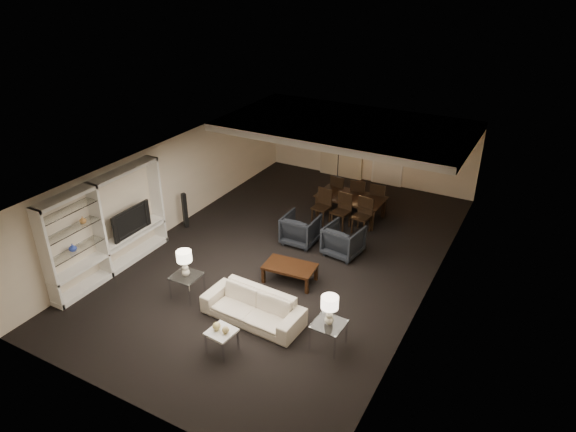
# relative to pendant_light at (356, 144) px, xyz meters

# --- Properties ---
(floor) EXTENTS (11.00, 11.00, 0.00)m
(floor) POSITION_rel_pendant_light_xyz_m (-0.30, -3.50, -1.92)
(floor) COLOR black
(floor) RESTS_ON ground
(ceiling) EXTENTS (7.00, 11.00, 0.02)m
(ceiling) POSITION_rel_pendant_light_xyz_m (-0.30, -3.50, 0.58)
(ceiling) COLOR silver
(ceiling) RESTS_ON ground
(wall_back) EXTENTS (7.00, 0.02, 2.50)m
(wall_back) POSITION_rel_pendant_light_xyz_m (-0.30, 2.00, -0.67)
(wall_back) COLOR beige
(wall_back) RESTS_ON ground
(wall_front) EXTENTS (7.00, 0.02, 2.50)m
(wall_front) POSITION_rel_pendant_light_xyz_m (-0.30, -9.00, -0.67)
(wall_front) COLOR beige
(wall_front) RESTS_ON ground
(wall_left) EXTENTS (0.02, 11.00, 2.50)m
(wall_left) POSITION_rel_pendant_light_xyz_m (-3.80, -3.50, -0.67)
(wall_left) COLOR beige
(wall_left) RESTS_ON ground
(wall_right) EXTENTS (0.02, 11.00, 2.50)m
(wall_right) POSITION_rel_pendant_light_xyz_m (3.20, -3.50, -0.67)
(wall_right) COLOR beige
(wall_right) RESTS_ON ground
(ceiling_soffit) EXTENTS (7.00, 4.00, 0.20)m
(ceiling_soffit) POSITION_rel_pendant_light_xyz_m (-0.30, 0.00, 0.48)
(ceiling_soffit) COLOR silver
(ceiling_soffit) RESTS_ON ceiling
(curtains) EXTENTS (1.50, 0.12, 2.40)m
(curtains) POSITION_rel_pendant_light_xyz_m (-1.20, 1.92, -0.72)
(curtains) COLOR beige
(curtains) RESTS_ON wall_back
(door) EXTENTS (0.90, 0.05, 2.10)m
(door) POSITION_rel_pendant_light_xyz_m (0.40, 1.97, -0.87)
(door) COLOR silver
(door) RESTS_ON wall_back
(painting) EXTENTS (0.95, 0.04, 0.65)m
(painting) POSITION_rel_pendant_light_xyz_m (1.80, 1.96, -0.37)
(painting) COLOR #142D38
(painting) RESTS_ON wall_back
(media_unit) EXTENTS (0.38, 3.40, 2.35)m
(media_unit) POSITION_rel_pendant_light_xyz_m (-3.61, -6.10, -0.74)
(media_unit) COLOR white
(media_unit) RESTS_ON wall_left
(pendant_light) EXTENTS (0.52, 0.52, 0.24)m
(pendant_light) POSITION_rel_pendant_light_xyz_m (0.00, 0.00, 0.00)
(pendant_light) COLOR #D8591E
(pendant_light) RESTS_ON ceiling_soffit
(sofa) EXTENTS (2.18, 0.95, 0.62)m
(sofa) POSITION_rel_pendant_light_xyz_m (0.29, -6.10, -1.61)
(sofa) COLOR beige
(sofa) RESTS_ON floor
(coffee_table) EXTENTS (1.23, 0.79, 0.42)m
(coffee_table) POSITION_rel_pendant_light_xyz_m (0.29, -4.50, -1.71)
(coffee_table) COLOR black
(coffee_table) RESTS_ON floor
(armchair_left) EXTENTS (0.85, 0.88, 0.79)m
(armchair_left) POSITION_rel_pendant_light_xyz_m (-0.31, -2.80, -1.52)
(armchair_left) COLOR black
(armchair_left) RESTS_ON floor
(armchair_right) EXTENTS (0.96, 0.98, 0.79)m
(armchair_right) POSITION_rel_pendant_light_xyz_m (0.89, -2.80, -1.52)
(armchair_right) COLOR black
(armchair_right) RESTS_ON floor
(side_table_left) EXTENTS (0.59, 0.59, 0.55)m
(side_table_left) POSITION_rel_pendant_light_xyz_m (-1.41, -6.10, -1.65)
(side_table_left) COLOR silver
(side_table_left) RESTS_ON floor
(side_table_right) EXTENTS (0.61, 0.61, 0.55)m
(side_table_right) POSITION_rel_pendant_light_xyz_m (1.99, -6.10, -1.65)
(side_table_right) COLOR white
(side_table_right) RESTS_ON floor
(table_lamp_left) EXTENTS (0.33, 0.33, 0.61)m
(table_lamp_left) POSITION_rel_pendant_light_xyz_m (-1.41, -6.10, -1.07)
(table_lamp_left) COLOR beige
(table_lamp_left) RESTS_ON side_table_left
(table_lamp_right) EXTENTS (0.34, 0.34, 0.61)m
(table_lamp_right) POSITION_rel_pendant_light_xyz_m (1.99, -6.10, -1.07)
(table_lamp_right) COLOR beige
(table_lamp_right) RESTS_ON side_table_right
(marble_table) EXTENTS (0.54, 0.54, 0.49)m
(marble_table) POSITION_rel_pendant_light_xyz_m (0.29, -7.20, -1.68)
(marble_table) COLOR white
(marble_table) RESTS_ON floor
(gold_gourd_a) EXTENTS (0.16, 0.16, 0.16)m
(gold_gourd_a) POSITION_rel_pendant_light_xyz_m (0.19, -7.20, -1.35)
(gold_gourd_a) COLOR #E6D57A
(gold_gourd_a) RESTS_ON marble_table
(gold_gourd_b) EXTENTS (0.14, 0.14, 0.14)m
(gold_gourd_b) POSITION_rel_pendant_light_xyz_m (0.39, -7.20, -1.36)
(gold_gourd_b) COLOR tan
(gold_gourd_b) RESTS_ON marble_table
(television) EXTENTS (1.18, 0.15, 0.68)m
(television) POSITION_rel_pendant_light_xyz_m (-3.58, -5.50, -0.83)
(television) COLOR black
(television) RESTS_ON media_unit
(vase_blue) EXTENTS (0.17, 0.17, 0.18)m
(vase_blue) POSITION_rel_pendant_light_xyz_m (-3.61, -7.11, -0.77)
(vase_blue) COLOR #2A42B8
(vase_blue) RESTS_ON media_unit
(vase_amber) EXTENTS (0.15, 0.15, 0.16)m
(vase_amber) POSITION_rel_pendant_light_xyz_m (-3.61, -6.72, -0.28)
(vase_amber) COLOR #C18240
(vase_amber) RESTS_ON media_unit
(floor_speaker) EXTENTS (0.14, 0.14, 1.01)m
(floor_speaker) POSITION_rel_pendant_light_xyz_m (-3.50, -3.54, -1.41)
(floor_speaker) COLOR black
(floor_speaker) RESTS_ON floor
(dining_table) EXTENTS (1.92, 1.10, 0.67)m
(dining_table) POSITION_rel_pendant_light_xyz_m (0.28, -0.87, -1.59)
(dining_table) COLOR black
(dining_table) RESTS_ON floor
(chair_nl) EXTENTS (0.50, 0.50, 0.99)m
(chair_nl) POSITION_rel_pendant_light_xyz_m (-0.32, -1.52, -1.43)
(chair_nl) COLOR black
(chair_nl) RESTS_ON floor
(chair_nm) EXTENTS (0.52, 0.52, 0.99)m
(chair_nm) POSITION_rel_pendant_light_xyz_m (0.28, -1.52, -1.43)
(chair_nm) COLOR black
(chair_nm) RESTS_ON floor
(chair_nr) EXTENTS (0.50, 0.50, 0.99)m
(chair_nr) POSITION_rel_pendant_light_xyz_m (0.88, -1.52, -1.43)
(chair_nr) COLOR black
(chair_nr) RESTS_ON floor
(chair_fl) EXTENTS (0.50, 0.50, 0.99)m
(chair_fl) POSITION_rel_pendant_light_xyz_m (-0.32, -0.22, -1.43)
(chair_fl) COLOR black
(chair_fl) RESTS_ON floor
(chair_fm) EXTENTS (0.51, 0.51, 0.99)m
(chair_fm) POSITION_rel_pendant_light_xyz_m (0.28, -0.22, -1.43)
(chair_fm) COLOR black
(chair_fm) RESTS_ON floor
(chair_fr) EXTENTS (0.50, 0.50, 0.99)m
(chair_fr) POSITION_rel_pendant_light_xyz_m (0.88, -0.22, -1.43)
(chair_fr) COLOR black
(chair_fr) RESTS_ON floor
(floor_lamp) EXTENTS (0.29, 0.29, 1.82)m
(floor_lamp) POSITION_rel_pendant_light_xyz_m (-1.04, 1.25, -1.01)
(floor_lamp) COLOR black
(floor_lamp) RESTS_ON floor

